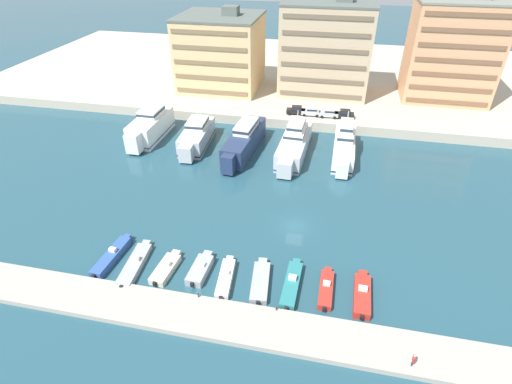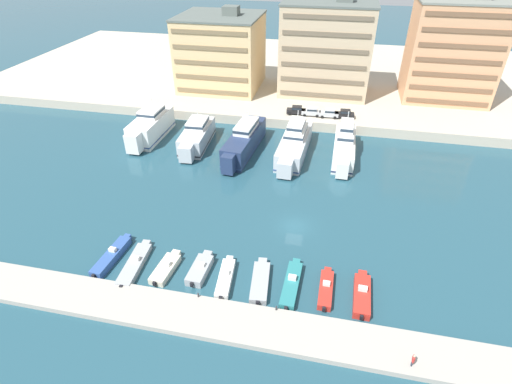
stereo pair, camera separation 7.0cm
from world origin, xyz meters
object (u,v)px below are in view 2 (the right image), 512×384
at_px(yacht_navy_mid_left, 244,141).
at_px(yacht_silver_left, 197,136).
at_px(motorboat_cream_mid_left, 166,268).
at_px(motorboat_grey_center_left, 200,269).
at_px(car_black_far_left, 296,110).
at_px(car_silver_left, 311,111).
at_px(yacht_white_center, 344,145).
at_px(motorboat_white_center, 226,278).
at_px(motorboat_red_right, 326,289).
at_px(car_black_center_left, 345,114).
at_px(motorboat_blue_far_left, 112,256).
at_px(motorboat_grey_center_right, 260,281).
at_px(pedestrian_near_edge, 413,360).
at_px(car_silver_mid_left, 329,113).
at_px(yacht_silver_center_left, 294,143).
at_px(motorboat_red_far_right, 362,295).
at_px(yacht_white_far_left, 150,126).
at_px(motorboat_teal_mid_right, 292,284).
at_px(motorboat_grey_left, 135,264).

bearing_deg(yacht_navy_mid_left, yacht_silver_left, 175.57).
height_order(motorboat_cream_mid_left, motorboat_grey_center_left, motorboat_grey_center_left).
relative_size(motorboat_grey_center_left, car_black_far_left, 1.45).
bearing_deg(car_silver_left, yacht_white_center, -60.57).
xyz_separation_m(motorboat_white_center, motorboat_red_right, (12.24, 0.77, -0.02)).
relative_size(yacht_silver_left, motorboat_red_right, 2.32).
relative_size(motorboat_white_center, car_black_center_left, 1.70).
bearing_deg(yacht_white_center, motorboat_red_right, -91.76).
distance_m(motorboat_blue_far_left, car_black_center_left, 56.14).
xyz_separation_m(motorboat_white_center, car_silver_left, (5.81, 48.70, 2.56)).
bearing_deg(yacht_silver_left, motorboat_blue_far_left, -90.50).
distance_m(motorboat_grey_center_right, pedestrian_near_edge, 18.66).
height_order(yacht_white_center, car_black_center_left, yacht_white_center).
distance_m(yacht_silver_left, car_silver_mid_left, 28.92).
bearing_deg(motorboat_white_center, motorboat_red_right, 3.62).
height_order(yacht_white_center, motorboat_cream_mid_left, yacht_white_center).
bearing_deg(car_silver_left, yacht_silver_center_left, -97.26).
xyz_separation_m(motorboat_blue_far_left, pedestrian_near_edge, (36.73, -8.37, 1.12)).
relative_size(motorboat_red_far_right, pedestrian_near_edge, 4.55).
relative_size(motorboat_blue_far_left, car_black_far_left, 1.97).
bearing_deg(motorboat_blue_far_left, motorboat_grey_center_right, -0.85).
height_order(motorboat_white_center, car_silver_mid_left, car_silver_mid_left).
height_order(yacht_white_far_left, motorboat_blue_far_left, yacht_white_far_left).
xyz_separation_m(motorboat_grey_center_left, car_black_far_left, (6.05, 48.12, 2.49)).
distance_m(motorboat_grey_center_left, motorboat_teal_mid_right, 11.61).
bearing_deg(motorboat_white_center, car_black_far_left, 87.01).
bearing_deg(car_silver_left, pedestrian_near_edge, -74.86).
xyz_separation_m(motorboat_cream_mid_left, car_silver_mid_left, (17.48, 48.54, 2.56)).
bearing_deg(yacht_white_far_left, motorboat_grey_center_right, -49.45).
distance_m(motorboat_grey_center_right, motorboat_red_far_right, 12.14).
height_order(car_silver_left, car_black_center_left, same).
bearing_deg(motorboat_white_center, motorboat_teal_mid_right, 4.68).
bearing_deg(car_black_far_left, car_silver_mid_left, -1.92).
xyz_separation_m(motorboat_red_far_right, car_silver_left, (-10.63, 48.05, 2.49)).
height_order(motorboat_grey_center_left, motorboat_grey_center_right, motorboat_grey_center_left).
relative_size(yacht_navy_mid_left, pedestrian_near_edge, 11.98).
bearing_deg(car_black_center_left, motorboat_teal_mid_right, -95.68).
height_order(yacht_silver_left, yacht_navy_mid_left, yacht_navy_mid_left).
height_order(motorboat_white_center, motorboat_teal_mid_right, motorboat_teal_mid_right).
height_order(motorboat_cream_mid_left, motorboat_red_far_right, motorboat_red_far_right).
height_order(motorboat_red_far_right, car_black_far_left, car_black_far_left).
bearing_deg(car_black_far_left, motorboat_grey_center_left, -97.17).
relative_size(motorboat_grey_left, car_silver_left, 2.07).
bearing_deg(motorboat_grey_center_left, motorboat_grey_center_right, -2.61).
bearing_deg(yacht_navy_mid_left, car_black_far_left, 62.50).
xyz_separation_m(yacht_silver_center_left, motorboat_teal_mid_right, (4.11, -33.79, -1.72)).
height_order(car_black_center_left, pedestrian_near_edge, car_black_center_left).
distance_m(car_black_far_left, car_black_center_left, 10.36).
relative_size(yacht_silver_center_left, car_black_center_left, 4.61).
bearing_deg(motorboat_red_far_right, motorboat_grey_center_right, -178.65).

